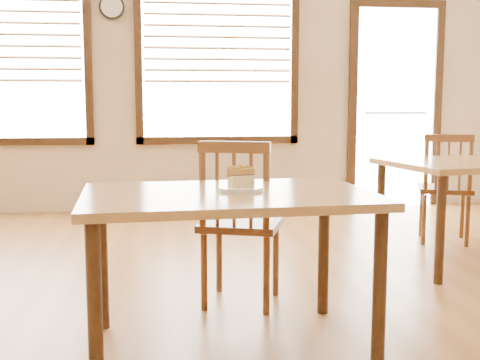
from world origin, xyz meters
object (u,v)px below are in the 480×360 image
object	(u,v)px
cafe_chair_main	(240,222)
cake_slice	(240,176)
wall_clock	(112,7)
cafe_chair_second	(445,187)
cafe_table_second	(480,173)
plate	(241,189)
cafe_table_main	(228,211)

from	to	relation	value
cafe_chair_main	cake_slice	distance (m)	0.66
cake_slice	cafe_chair_main	bearing A→B (deg)	70.92
wall_clock	cafe_chair_second	world-z (taller)	wall_clock
cafe_table_second	cafe_chair_second	xyz separation A→B (m)	(0.05, 0.63, -0.20)
cafe_chair_second	plate	size ratio (longest dim) A/B	4.35
cafe_table_main	cafe_chair_main	size ratio (longest dim) A/B	1.43
cafe_chair_second	plate	bearing A→B (deg)	64.90
wall_clock	cafe_chair_main	world-z (taller)	wall_clock
wall_clock	plate	bearing A→B (deg)	-76.97
cafe_chair_main	cafe_chair_second	bearing A→B (deg)	-125.63
cafe_chair_second	cafe_table_main	bearing A→B (deg)	64.59
wall_clock	cafe_table_second	bearing A→B (deg)	-41.69
cafe_table_main	plate	world-z (taller)	plate
wall_clock	cafe_chair_second	xyz separation A→B (m)	(2.82, -1.83, -1.68)
cafe_chair_main	cafe_table_second	distance (m)	1.98
plate	cake_slice	bearing A→B (deg)	-162.17
cafe_chair_second	wall_clock	bearing A→B (deg)	-12.29
cafe_chair_main	cafe_chair_second	size ratio (longest dim) A/B	1.05
plate	cafe_chair_main	bearing A→B (deg)	83.18
wall_clock	cake_slice	size ratio (longest dim) A/B	2.04
plate	cake_slice	size ratio (longest dim) A/B	1.66
cafe_chair_second	cake_slice	world-z (taller)	cafe_chair_second
cafe_table_second	cake_slice	size ratio (longest dim) A/B	11.33
cafe_table_second	cafe_table_main	bearing A→B (deg)	-156.40
cafe_table_main	cake_slice	bearing A→B (deg)	29.84
cafe_table_second	cake_slice	distance (m)	2.30
plate	cake_slice	world-z (taller)	cake_slice
cafe_chair_main	cake_slice	xyz separation A→B (m)	(-0.07, -0.56, 0.33)
wall_clock	plate	world-z (taller)	wall_clock
cafe_chair_main	cafe_table_second	xyz separation A→B (m)	(1.84, 0.71, 0.17)
cafe_table_second	cafe_chair_second	size ratio (longest dim) A/B	1.57
plate	cake_slice	xyz separation A→B (m)	(-0.00, -0.00, 0.06)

